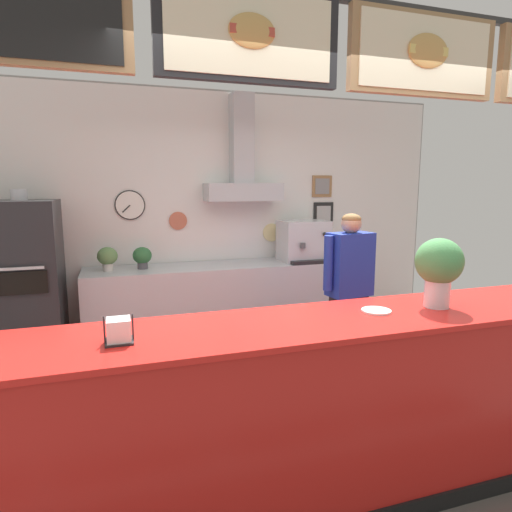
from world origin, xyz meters
name	(u,v)px	position (x,y,z in m)	size (l,w,h in m)	color
ground_plane	(311,438)	(0.00, 0.00, 0.00)	(6.48, 6.48, 0.00)	#514C47
back_wall_assembly	(229,209)	(0.01, 2.31, 1.51)	(5.40, 2.89, 2.84)	gray
service_counter	(353,404)	(0.00, -0.54, 0.53)	(3.93, 0.66, 1.06)	red
back_prep_counter	(211,306)	(-0.27, 2.07, 0.45)	(2.69, 0.64, 0.91)	#B7BABF
pizza_oven	(27,289)	(-2.06, 1.84, 0.83)	(0.62, 0.74, 1.75)	#232326
shop_worker	(349,293)	(0.71, 0.75, 0.83)	(0.54, 0.27, 1.54)	#232328
espresso_machine	(303,241)	(0.84, 2.05, 1.14)	(0.54, 0.49, 0.47)	silver
potted_thyme	(142,256)	(-0.99, 2.10, 1.04)	(0.20, 0.20, 0.23)	#4C4C51
potted_oregano	(107,257)	(-1.34, 2.09, 1.05)	(0.20, 0.20, 0.25)	beige
basil_vase	(439,268)	(0.55, -0.54, 1.30)	(0.27, 0.27, 0.41)	silver
napkin_holder	(119,331)	(-1.26, -0.58, 1.11)	(0.13, 0.13, 0.13)	#262628
condiment_plate	(376,311)	(0.15, -0.52, 1.07)	(0.17, 0.17, 0.01)	white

